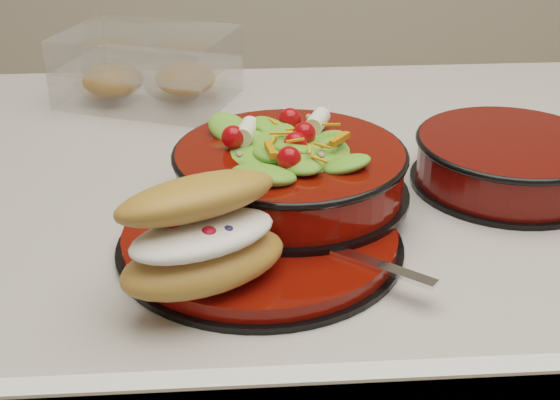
{
  "coord_description": "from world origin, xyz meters",
  "views": [
    {
      "loc": [
        0.08,
        -0.8,
        1.27
      ],
      "look_at": [
        0.12,
        -0.16,
        0.94
      ],
      "focal_mm": 50.0,
      "sensor_mm": 36.0,
      "label": 1
    }
  ],
  "objects": [
    {
      "name": "croissant",
      "position": [
        0.05,
        -0.25,
        0.96
      ],
      "size": [
        0.16,
        0.15,
        0.09
      ],
      "rotation": [
        0.0,
        0.0,
        0.47
      ],
      "color": "#B06D36",
      "rests_on": "dinner_plate"
    },
    {
      "name": "extra_bowl",
      "position": [
        0.38,
        -0.06,
        0.93
      ],
      "size": [
        0.21,
        0.21,
        0.05
      ],
      "rotation": [
        0.0,
        0.0,
        0.29
      ],
      "color": "black",
      "rests_on": "island_counter"
    },
    {
      "name": "pastry_box",
      "position": [
        -0.03,
        0.24,
        0.95
      ],
      "size": [
        0.26,
        0.23,
        0.09
      ],
      "rotation": [
        0.0,
        0.0,
        -0.37
      ],
      "color": "white",
      "rests_on": "island_counter"
    },
    {
      "name": "dinner_plate",
      "position": [
        0.1,
        -0.18,
        0.91
      ],
      "size": [
        0.27,
        0.27,
        0.02
      ],
      "rotation": [
        0.0,
        0.0,
        0.12
      ],
      "color": "black",
      "rests_on": "island_counter"
    },
    {
      "name": "fork",
      "position": [
        0.17,
        -0.22,
        0.92
      ],
      "size": [
        0.15,
        0.13,
        0.0
      ],
      "rotation": [
        0.0,
        0.0,
        0.89
      ],
      "color": "silver",
      "rests_on": "dinner_plate"
    },
    {
      "name": "salad_bowl",
      "position": [
        0.14,
        -0.11,
        0.96
      ],
      "size": [
        0.24,
        0.24,
        0.1
      ],
      "rotation": [
        0.0,
        0.0,
        0.1
      ],
      "color": "black",
      "rests_on": "dinner_plate"
    }
  ]
}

